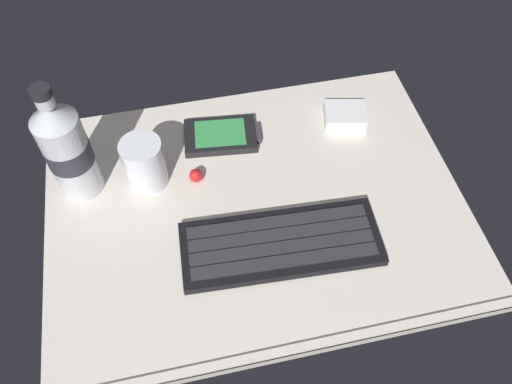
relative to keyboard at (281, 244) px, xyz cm
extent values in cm
cube|color=beige|center=(-1.92, 8.23, -1.81)|extent=(64.00, 48.00, 2.00)
cube|color=beige|center=(-1.92, -15.17, -0.41)|extent=(64.00, 1.20, 0.80)
cube|color=black|center=(0.00, 0.00, -0.11)|extent=(29.55, 12.56, 1.40)
cube|color=#28282B|center=(0.18, 3.30, 0.74)|extent=(26.75, 3.45, 0.30)
cube|color=#28282B|center=(0.06, 1.10, 0.74)|extent=(26.75, 3.45, 0.30)
cube|color=#28282B|center=(-0.06, -1.10, 0.74)|extent=(26.75, 3.45, 0.30)
cube|color=#28282B|center=(-0.18, -3.30, 0.74)|extent=(26.75, 3.45, 0.30)
cube|color=black|center=(-5.02, 22.46, -0.11)|extent=(12.76, 8.87, 1.40)
cube|color=green|center=(-5.02, 22.46, 0.64)|extent=(9.00, 6.82, 0.10)
cube|color=#333338|center=(1.35, 21.76, -0.11)|extent=(1.21, 3.86, 1.12)
cylinder|color=silver|center=(-17.71, 16.29, 3.44)|extent=(6.40, 6.40, 8.50)
cylinder|color=yellow|center=(-17.71, 16.29, 2.45)|extent=(5.50, 5.50, 6.12)
cylinder|color=silver|center=(-27.97, 17.32, 6.69)|extent=(6.60, 6.60, 15.00)
cone|color=silver|center=(-27.97, 17.32, 15.59)|extent=(6.60, 6.60, 2.80)
cylinder|color=silver|center=(-27.97, 17.32, 17.89)|extent=(2.51, 2.51, 1.80)
cylinder|color=black|center=(-27.97, 17.32, 19.39)|extent=(2.77, 2.77, 1.20)
cylinder|color=#2D2D38|center=(-27.97, 17.32, 7.44)|extent=(6.73, 6.73, 3.80)
cube|color=white|center=(16.78, 22.05, 0.39)|extent=(8.04, 6.98, 2.40)
sphere|color=red|center=(-10.25, 14.68, 0.29)|extent=(2.20, 2.20, 2.20)
camera|label=1|loc=(-11.34, -35.41, 65.38)|focal=36.15mm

